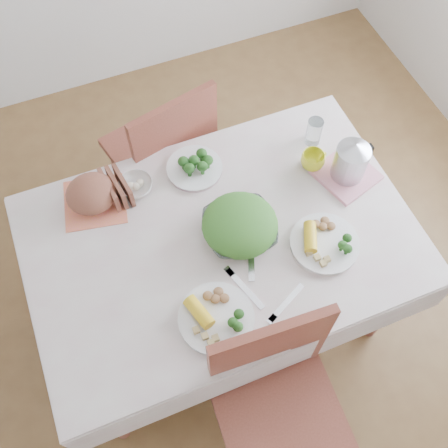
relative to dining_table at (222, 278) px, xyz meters
name	(u,v)px	position (x,y,z in m)	size (l,w,h in m)	color
floor	(222,308)	(0.00, 0.00, -0.38)	(3.60, 3.60, 0.00)	brown
dining_table	(222,278)	(0.00, 0.00, 0.00)	(1.40, 0.90, 0.75)	brown
tablecloth	(221,238)	(0.00, 0.00, 0.38)	(1.50, 1.00, 0.01)	beige
chair_near	(283,425)	(-0.03, -0.68, 0.09)	(0.45, 0.45, 1.01)	brown
chair_far	(159,151)	(-0.05, 0.72, 0.09)	(0.44, 0.44, 0.98)	brown
salad_bowl	(240,229)	(0.07, -0.01, 0.42)	(0.28, 0.28, 0.07)	white
dinner_plate_left	(216,318)	(-0.14, -0.30, 0.40)	(0.27, 0.27, 0.02)	white
dinner_plate_right	(324,244)	(0.36, -0.18, 0.40)	(0.27, 0.27, 0.02)	white
broccoli_plate	(195,169)	(0.02, 0.34, 0.40)	(0.23, 0.23, 0.02)	beige
napkin	(95,202)	(-0.41, 0.34, 0.39)	(0.24, 0.24, 0.00)	#E87452
bread_loaf	(92,194)	(-0.41, 0.34, 0.45)	(0.20, 0.19, 0.12)	brown
fruit_bowl	(136,186)	(-0.24, 0.34, 0.41)	(0.14, 0.14, 0.04)	white
yellow_mug	(313,161)	(0.48, 0.17, 0.43)	(0.10, 0.10, 0.08)	yellow
glass_tumbler	(314,131)	(0.54, 0.29, 0.45)	(0.07, 0.07, 0.13)	white
pink_tray	(346,174)	(0.59, 0.08, 0.40)	(0.22, 0.22, 0.02)	pink
electric_kettle	(352,158)	(0.59, 0.08, 0.51)	(0.14, 0.14, 0.19)	#B2B5BA
fork_left	(245,289)	(0.00, -0.23, 0.39)	(0.02, 0.20, 0.00)	silver
fork_right	(251,257)	(0.07, -0.12, 0.39)	(0.02, 0.20, 0.00)	silver
knife	(286,303)	(0.12, -0.34, 0.39)	(0.02, 0.19, 0.00)	silver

